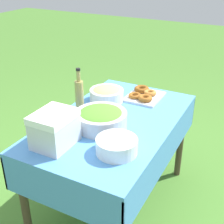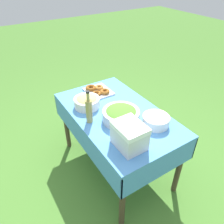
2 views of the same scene
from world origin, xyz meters
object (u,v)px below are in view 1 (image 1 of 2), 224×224
object	(u,v)px
salad_bowl	(101,118)
cooler_box	(55,129)
pasta_bowl	(107,94)
plate_stack	(117,146)
olive_oil_bottle	(79,94)
donut_platter	(144,95)

from	to	relation	value
salad_bowl	cooler_box	size ratio (longest dim) A/B	1.32
pasta_bowl	cooler_box	bearing A→B (deg)	-177.84
cooler_box	plate_stack	bearing A→B (deg)	-75.81
plate_stack	olive_oil_bottle	size ratio (longest dim) A/B	0.75
olive_oil_bottle	cooler_box	xyz separation A→B (m)	(-0.42, -0.11, -0.02)
salad_bowl	olive_oil_bottle	world-z (taller)	olive_oil_bottle
pasta_bowl	plate_stack	distance (m)	0.66
salad_bowl	cooler_box	xyz separation A→B (m)	(-0.29, 0.13, 0.04)
plate_stack	cooler_box	world-z (taller)	cooler_box
cooler_box	pasta_bowl	bearing A→B (deg)	2.16
plate_stack	pasta_bowl	bearing A→B (deg)	33.16
pasta_bowl	plate_stack	bearing A→B (deg)	-146.84
pasta_bowl	olive_oil_bottle	size ratio (longest dim) A/B	0.81
pasta_bowl	donut_platter	distance (m)	0.28
donut_platter	olive_oil_bottle	world-z (taller)	olive_oil_bottle
salad_bowl	cooler_box	world-z (taller)	cooler_box
pasta_bowl	salad_bowl	bearing A→B (deg)	-156.74
donut_platter	salad_bowl	bearing A→B (deg)	172.80
donut_platter	olive_oil_bottle	xyz separation A→B (m)	(-0.40, 0.30, 0.10)
pasta_bowl	donut_platter	world-z (taller)	pasta_bowl
plate_stack	olive_oil_bottle	world-z (taller)	olive_oil_bottle
salad_bowl	pasta_bowl	distance (m)	0.38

